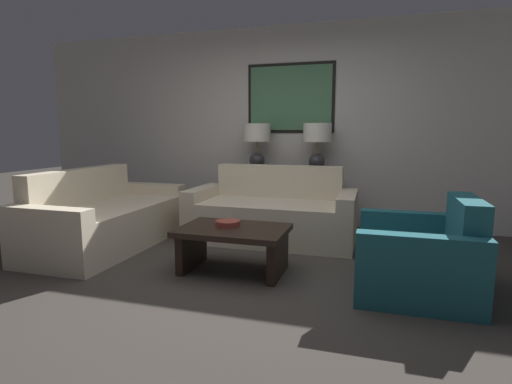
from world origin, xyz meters
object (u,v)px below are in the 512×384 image
(table_lamp_right, at_px, (317,140))
(table_lamp_left, at_px, (257,140))
(couch_by_side, at_px, (106,220))
(armchair_near_back_wall, at_px, (420,259))
(couch_by_back_wall, at_px, (272,215))
(decorative_bowl, at_px, (228,223))
(coffee_table, at_px, (233,240))
(console_table, at_px, (286,199))

(table_lamp_right, bearing_deg, table_lamp_left, 180.00)
(couch_by_side, xyz_separation_m, armchair_near_back_wall, (3.19, -0.36, -0.03))
(table_lamp_left, height_order, couch_by_side, table_lamp_left)
(table_lamp_right, relative_size, couch_by_back_wall, 0.33)
(couch_by_side, xyz_separation_m, decorative_bowl, (1.56, -0.32, 0.14))
(coffee_table, distance_m, armchair_near_back_wall, 1.56)
(table_lamp_left, relative_size, couch_by_side, 0.33)
(decorative_bowl, distance_m, armchair_near_back_wall, 1.64)
(table_lamp_left, relative_size, decorative_bowl, 2.77)
(couch_by_back_wall, bearing_deg, coffee_table, -93.00)
(couch_by_back_wall, xyz_separation_m, coffee_table, (-0.06, -1.16, -0.00))
(table_lamp_left, height_order, table_lamp_right, same)
(console_table, relative_size, decorative_bowl, 5.69)
(table_lamp_right, relative_size, coffee_table, 0.65)
(table_lamp_left, bearing_deg, armchair_near_back_wall, -44.59)
(table_lamp_left, distance_m, couch_by_side, 2.16)
(couch_by_back_wall, bearing_deg, armchair_near_back_wall, -37.69)
(coffee_table, bearing_deg, table_lamp_left, 100.28)
(decorative_bowl, bearing_deg, coffee_table, -34.87)
(console_table, height_order, table_lamp_left, table_lamp_left)
(table_lamp_left, bearing_deg, couch_by_side, -130.49)
(console_table, distance_m, table_lamp_right, 0.88)
(couch_by_back_wall, xyz_separation_m, decorative_bowl, (-0.13, -1.11, 0.14))
(couch_by_back_wall, bearing_deg, table_lamp_right, 60.69)
(armchair_near_back_wall, bearing_deg, couch_by_side, 173.50)
(coffee_table, xyz_separation_m, armchair_near_back_wall, (1.56, 0.00, -0.02))
(table_lamp_right, height_order, coffee_table, table_lamp_right)
(table_lamp_left, xyz_separation_m, couch_by_side, (-1.29, -1.51, -0.86))
(armchair_near_back_wall, bearing_deg, table_lamp_right, 120.36)
(table_lamp_right, distance_m, coffee_table, 2.12)
(coffee_table, height_order, decorative_bowl, decorative_bowl)
(couch_by_back_wall, bearing_deg, couch_by_side, -154.83)
(table_lamp_left, distance_m, couch_by_back_wall, 1.19)
(console_table, bearing_deg, table_lamp_left, -180.00)
(console_table, relative_size, couch_by_back_wall, 0.67)
(decorative_bowl, bearing_deg, console_table, 85.90)
(console_table, distance_m, coffee_table, 1.88)
(coffee_table, bearing_deg, console_table, 88.14)
(coffee_table, distance_m, decorative_bowl, 0.17)
(console_table, height_order, couch_by_side, couch_by_side)
(couch_by_side, bearing_deg, console_table, 41.77)
(console_table, bearing_deg, couch_by_side, -138.23)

